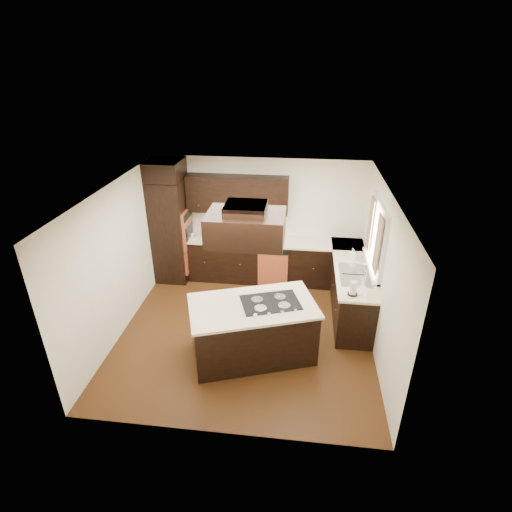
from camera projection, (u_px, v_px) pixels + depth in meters
The scene contains 30 objects.
floor at pixel (246, 331), 6.89m from camera, with size 4.20×4.20×0.02m, color brown.
ceiling at pixel (244, 190), 5.75m from camera, with size 4.20×4.20×0.02m, color white.
wall_back at pixel (260, 218), 8.19m from camera, with size 4.20×0.02×2.50m, color white.
wall_front at pixel (218, 356), 4.46m from camera, with size 4.20×0.02×2.50m, color white.
wall_left at pixel (118, 260), 6.55m from camera, with size 0.02×4.20×2.50m, color white.
wall_right at pixel (382, 275), 6.10m from camera, with size 0.02×4.20×2.50m, color white.
oven_column at pixel (171, 231), 8.11m from camera, with size 0.65×0.75×2.12m, color black.
wall_oven_face at pixel (188, 229), 8.04m from camera, with size 0.05×0.62×0.78m, color #C95E35.
base_cabinets_back at pixel (260, 260), 8.28m from camera, with size 2.93×0.60×0.88m, color black.
base_cabinets_right at pixel (350, 288), 7.29m from camera, with size 0.60×2.40×0.88m, color black.
countertop_back at pixel (260, 241), 8.06m from camera, with size 2.93×0.63×0.04m, color #F4E6C5.
countertop_right at pixel (352, 266), 7.09m from camera, with size 0.63×2.40×0.04m, color #F4E6C5.
upper_cabinets at pixel (237, 194), 7.82m from camera, with size 2.00×0.34×0.72m, color black.
dishwasher_front at pixel (273, 270), 8.01m from camera, with size 0.60×0.05×0.72m, color #C95E35.
window_frame at pixel (377, 236), 6.41m from camera, with size 0.06×1.32×1.12m, color white.
window_pane at pixel (379, 236), 6.40m from camera, with size 0.00×1.20×1.00m, color white.
curtain_left at pixel (378, 244), 6.02m from camera, with size 0.02×0.34×0.90m, color beige.
curtain_right at pixel (370, 223), 6.76m from camera, with size 0.02×0.34×0.90m, color beige.
sink_rim at pixel (355, 275), 6.76m from camera, with size 0.52×0.84×0.01m, color silver.
island at pixel (253, 331), 6.17m from camera, with size 1.82×0.99×0.88m, color black.
island_top at pixel (253, 306), 5.97m from camera, with size 1.88×1.06×0.04m, color #F4E6C5.
cooktop at pixel (271, 302), 6.01m from camera, with size 0.86×0.57×0.01m, color black.
range_hood at pixel (246, 228), 5.41m from camera, with size 1.05×0.72×0.42m, color black.
hood_duct at pixel (246, 209), 5.29m from camera, with size 0.55×0.50×0.13m, color black.
blender_base at pixel (216, 237), 8.04m from camera, with size 0.15×0.15×0.10m, color silver.
blender_pitcher at pixel (215, 229), 7.96m from camera, with size 0.13×0.13×0.26m, color silver.
spice_rack at pixel (220, 232), 8.02m from camera, with size 0.36×0.09×0.30m, color black.
mixing_bowl at pixel (190, 236), 8.12m from camera, with size 0.23×0.23×0.06m, color white.
soap_bottle at pixel (352, 254), 7.23m from camera, with size 0.10×0.10×0.22m, color white.
paper_towel at pixel (353, 288), 6.16m from camera, with size 0.11×0.11×0.23m, color white.
Camera 1 is at (0.84, -5.50, 4.27)m, focal length 28.00 mm.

